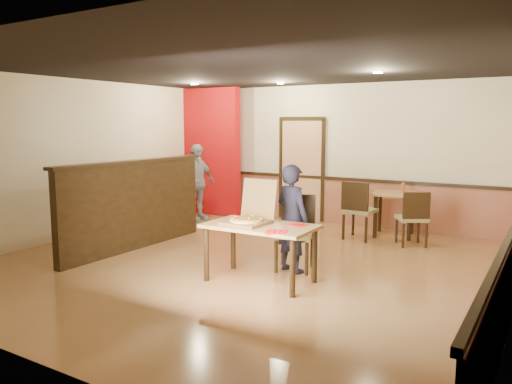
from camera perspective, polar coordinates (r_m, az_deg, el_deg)
floor at (r=7.35m, az=-1.22°, el=-8.14°), size 7.00×7.00×0.00m
ceiling at (r=7.11m, az=-1.29°, el=14.11°), size 7.00×7.00×0.00m
wall_back at (r=10.21m, az=9.42°, el=4.24°), size 7.00×0.00×7.00m
wall_left at (r=9.45m, az=-19.48°, el=3.61°), size 0.00×7.00×7.00m
wainscot_back at (r=10.28m, az=9.24°, el=-1.06°), size 7.00×0.04×0.90m
chair_rail_back at (r=10.20m, az=9.25°, el=1.54°), size 7.00×0.06×0.06m
back_door at (r=10.53m, az=5.25°, el=2.51°), size 0.90×0.06×2.10m
booth_partition at (r=8.28m, az=-13.75°, el=-1.33°), size 0.20×3.10×1.44m
red_accent_panel at (r=11.20m, az=-5.50°, el=4.62°), size 1.60×0.20×2.78m
spot_a at (r=9.90m, az=-7.02°, el=12.17°), size 0.14×0.14×0.02m
spot_b at (r=9.66m, az=2.81°, el=12.33°), size 0.14×0.14×0.02m
spot_c at (r=7.87m, az=13.75°, el=13.14°), size 0.14×0.14×0.02m
main_table at (r=6.37m, az=0.48°, el=-4.72°), size 1.41×0.82×0.75m
diner_chair at (r=7.00m, az=4.57°, el=-4.22°), size 0.63×0.63×1.03m
side_chair_left at (r=8.86m, az=11.60°, el=-1.81°), size 0.54×0.54×1.03m
side_chair_right at (r=8.63m, az=17.52°, el=-2.66°), size 0.63×0.63×0.93m
side_table at (r=9.31m, az=15.55°, el=-1.14°), size 0.86×0.86×0.80m
diner at (r=6.82m, az=4.16°, el=-3.03°), size 0.62×0.50×1.48m
passerby at (r=10.48m, az=-6.84°, el=1.10°), size 0.56×1.00×1.60m
pizza_box at (r=6.43m, az=-0.86°, el=-2.98°), size 0.53×0.62×0.55m
pizza at (r=6.39m, az=-1.14°, el=-3.22°), size 0.51×0.51×0.03m
napkin_near at (r=5.93m, az=2.33°, el=-4.57°), size 0.32×0.32×0.01m
napkin_far at (r=6.35m, az=4.77°, el=-3.76°), size 0.25×0.25×0.01m
condiment at (r=9.34m, az=16.47°, el=0.49°), size 0.07×0.07×0.17m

